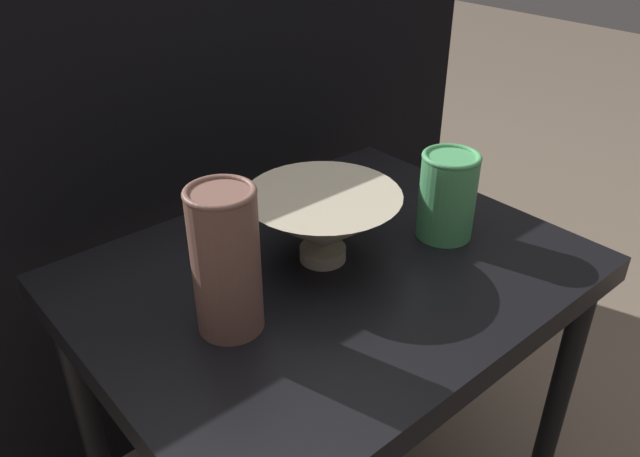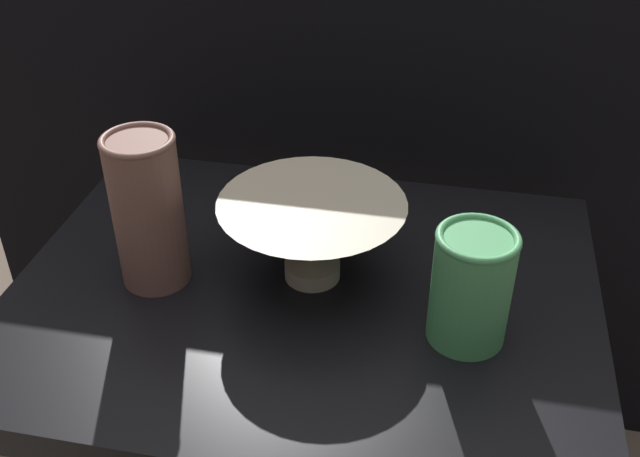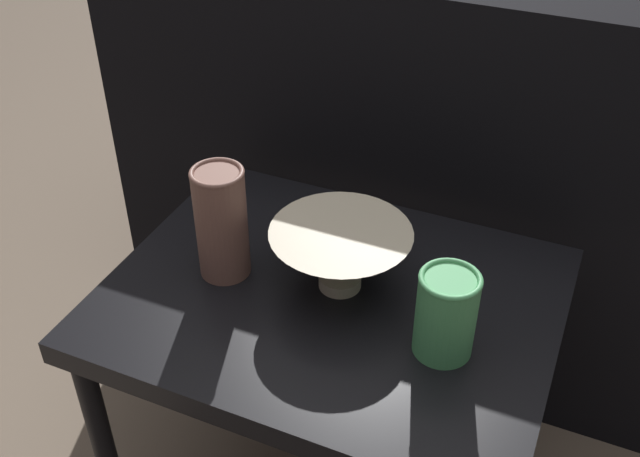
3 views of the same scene
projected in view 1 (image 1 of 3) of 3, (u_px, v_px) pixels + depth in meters
The scene contains 5 objects.
table at pixel (330, 300), 0.91m from camera, with size 0.69×0.54×0.53m.
couch_backdrop at pixel (141, 180), 1.31m from camera, with size 1.35×0.50×0.89m.
bowl at pixel (323, 222), 0.87m from camera, with size 0.22×0.22×0.10m.
vase_textured_left at pixel (226, 260), 0.72m from camera, with size 0.08×0.08×0.19m.
vase_colorful_right at pixel (447, 194), 0.92m from camera, with size 0.09×0.09×0.13m.
Camera 1 is at (-0.49, -0.54, 1.03)m, focal length 35.00 mm.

